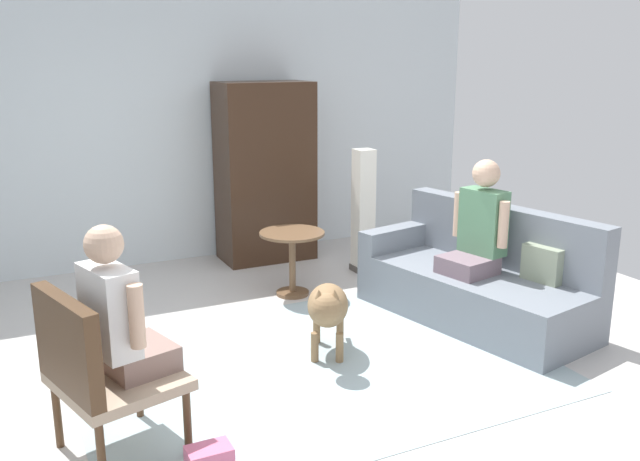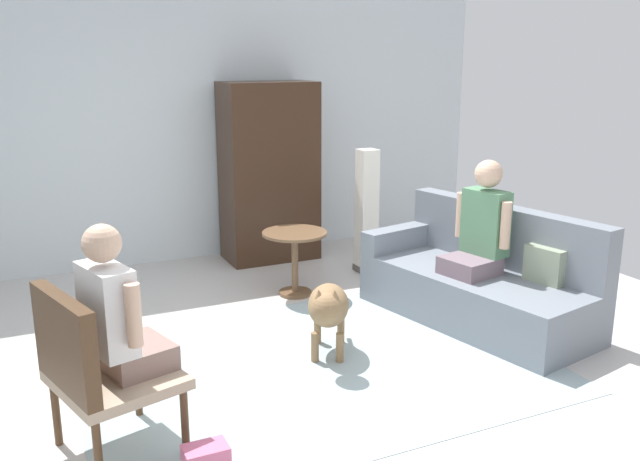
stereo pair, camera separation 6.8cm
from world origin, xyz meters
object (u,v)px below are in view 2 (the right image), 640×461
person_on_couch (481,227)px  dog (328,307)px  armchair (92,364)px  handbag (206,460)px  armoire_cabinet (269,172)px  round_end_table (295,250)px  column_lamp (367,212)px  couch (479,282)px  person_on_armchair (116,314)px

person_on_couch → dog: bearing=-175.9°
armchair → handbag: bearing=-38.9°
person_on_couch → armoire_cabinet: armoire_cabinet is taller
person_on_couch → round_end_table: person_on_couch is taller
armchair → column_lamp: size_ratio=0.78×
handbag → couch: bearing=23.9°
round_end_table → armoire_cabinet: bearing=79.6°
armoire_cabinet → couch: bearing=-68.6°
person_on_couch → dog: 1.47m
armchair → armoire_cabinet: size_ratio=0.52×
armchair → handbag: 0.78m
armoire_cabinet → handbag: 4.03m
dog → couch: bearing=5.3°
couch → armchair: (-3.14, -0.78, 0.24)m
person_on_couch → armoire_cabinet: 2.56m
person_on_armchair → round_end_table: 2.68m
person_on_armchair → armoire_cabinet: (2.06, 3.11, 0.13)m
couch → armchair: 3.24m
armchair → armoire_cabinet: 3.86m
couch → round_end_table: bearing=134.4°
couch → round_end_table: size_ratio=3.50×
dog → column_lamp: bearing=53.5°
person_on_couch → dog: (-1.40, -0.10, -0.42)m
armchair → person_on_armchair: (0.15, 0.04, 0.24)m
dog → handbag: (-1.21, -1.04, -0.29)m
dog → armoire_cabinet: 2.61m
round_end_table → person_on_armchair: bearing=-133.9°
round_end_table → dog: size_ratio=0.80×
person_on_couch → round_end_table: 1.68m
armchair → dog: size_ratio=1.30×
armchair → round_end_table: size_ratio=1.63×
column_lamp → armoire_cabinet: armoire_cabinet is taller
person_on_couch → dog: person_on_couch is taller
round_end_table → column_lamp: bearing=20.3°
person_on_armchair → handbag: bearing=-52.0°
couch → handbag: couch is taller
person_on_armchair → round_end_table: (1.84, 1.91, -0.38)m
armchair → column_lamp: (2.91, 2.30, 0.06)m
couch → person_on_couch: (-0.04, -0.03, 0.48)m
person_on_couch → column_lamp: (-0.19, 1.55, -0.18)m
couch → handbag: (-2.65, -1.17, -0.23)m
couch → armoire_cabinet: bearing=111.4°
round_end_table → handbag: round_end_table is taller
armchair → person_on_armchair: 0.28m
person_on_couch → person_on_armchair: size_ratio=1.08×
dog → column_lamp: 2.06m
round_end_table → dog: 1.34m
dog → handbag: bearing=-139.2°
armchair → armoire_cabinet: (2.21, 3.15, 0.37)m
armoire_cabinet → dog: bearing=-101.6°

